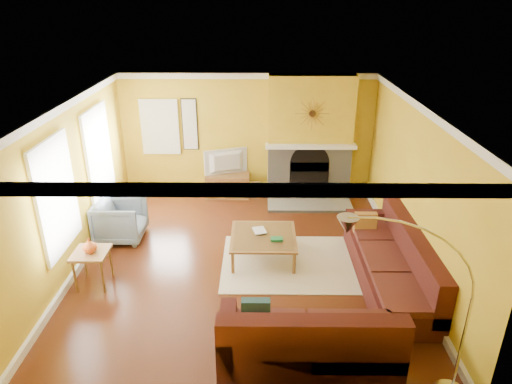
{
  "coord_description": "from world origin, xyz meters",
  "views": [
    {
      "loc": [
        0.28,
        -6.65,
        4.24
      ],
      "look_at": [
        0.21,
        0.4,
        1.14
      ],
      "focal_mm": 32.0,
      "sensor_mm": 36.0,
      "label": 1
    }
  ],
  "objects_px": {
    "arc_lamp": "(409,316)",
    "sectional_sofa": "(326,271)",
    "coffee_table": "(263,246)",
    "armchair": "(121,220)",
    "side_table": "(93,268)",
    "media_console": "(228,186)"
  },
  "relations": [
    {
      "from": "media_console",
      "to": "arc_lamp",
      "type": "xyz_separation_m",
      "value": [
        2.28,
        -5.54,
        0.88
      ]
    },
    {
      "from": "media_console",
      "to": "arc_lamp",
      "type": "distance_m",
      "value": 6.05
    },
    {
      "from": "coffee_table",
      "to": "armchair",
      "type": "xyz_separation_m",
      "value": [
        -2.63,
        0.65,
        0.17
      ]
    },
    {
      "from": "media_console",
      "to": "side_table",
      "type": "xyz_separation_m",
      "value": [
        -1.88,
        -3.38,
        0.03
      ]
    },
    {
      "from": "coffee_table",
      "to": "media_console",
      "type": "relative_size",
      "value": 1.15
    },
    {
      "from": "media_console",
      "to": "arc_lamp",
      "type": "height_order",
      "value": "arc_lamp"
    },
    {
      "from": "armchair",
      "to": "side_table",
      "type": "xyz_separation_m",
      "value": [
        -0.03,
        -1.45,
        -0.1
      ]
    },
    {
      "from": "sectional_sofa",
      "to": "side_table",
      "type": "relative_size",
      "value": 6.1
    },
    {
      "from": "coffee_table",
      "to": "media_console",
      "type": "bearing_deg",
      "value": 106.86
    },
    {
      "from": "sectional_sofa",
      "to": "arc_lamp",
      "type": "bearing_deg",
      "value": -72.98
    },
    {
      "from": "media_console",
      "to": "armchair",
      "type": "xyz_separation_m",
      "value": [
        -1.85,
        -1.93,
        0.13
      ]
    },
    {
      "from": "media_console",
      "to": "side_table",
      "type": "height_order",
      "value": "side_table"
    },
    {
      "from": "sectional_sofa",
      "to": "media_console",
      "type": "relative_size",
      "value": 3.69
    },
    {
      "from": "coffee_table",
      "to": "side_table",
      "type": "bearing_deg",
      "value": -163.17
    },
    {
      "from": "coffee_table",
      "to": "side_table",
      "type": "relative_size",
      "value": 1.9
    },
    {
      "from": "armchair",
      "to": "side_table",
      "type": "bearing_deg",
      "value": 178.77
    },
    {
      "from": "coffee_table",
      "to": "armchair",
      "type": "distance_m",
      "value": 2.71
    },
    {
      "from": "side_table",
      "to": "arc_lamp",
      "type": "height_order",
      "value": "arc_lamp"
    },
    {
      "from": "coffee_table",
      "to": "sectional_sofa",
      "type": "bearing_deg",
      "value": -49.41
    },
    {
      "from": "sectional_sofa",
      "to": "coffee_table",
      "type": "xyz_separation_m",
      "value": [
        -0.93,
        1.08,
        -0.23
      ]
    },
    {
      "from": "arc_lamp",
      "to": "sectional_sofa",
      "type": "bearing_deg",
      "value": 107.02
    },
    {
      "from": "armchair",
      "to": "arc_lamp",
      "type": "height_order",
      "value": "arc_lamp"
    }
  ]
}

